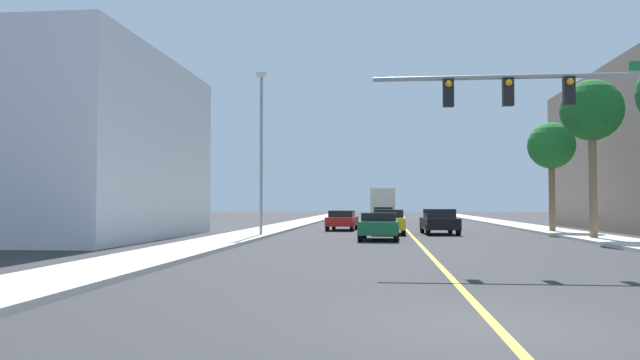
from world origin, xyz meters
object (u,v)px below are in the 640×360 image
object	(u,v)px
street_lamp	(261,145)
car_gray	(384,216)
car_yellow	(389,221)
car_green	(379,225)
car_red	(342,220)
palm_far	(551,147)
delivery_truck	(384,204)
car_black	(439,221)
traffic_signal_mast	(596,110)
palm_mid	(592,112)

from	to	relation	value
street_lamp	car_gray	bearing A→B (deg)	69.47
street_lamp	car_yellow	xyz separation A→B (m)	(6.94, 3.83, -4.25)
car_green	car_red	bearing A→B (deg)	105.02
car_yellow	palm_far	bearing A→B (deg)	13.62
palm_far	car_green	world-z (taller)	palm_far
car_red	delivery_truck	distance (m)	21.99
car_black	car_red	size ratio (longest dim) A/B	0.89
traffic_signal_mast	palm_far	xyz separation A→B (m)	(4.12, 20.37, 0.74)
car_black	delivery_truck	bearing A→B (deg)	94.27
car_yellow	car_gray	bearing A→B (deg)	92.04
palm_far	car_yellow	world-z (taller)	palm_far
street_lamp	car_yellow	distance (m)	9.00
street_lamp	car_red	size ratio (longest dim) A/B	1.90
palm_far	car_red	xyz separation A→B (m)	(-13.12, 3.09, -4.60)
car_yellow	car_green	xyz separation A→B (m)	(-0.53, -5.97, -0.03)
traffic_signal_mast	car_yellow	size ratio (longest dim) A/B	2.30
car_red	palm_far	bearing A→B (deg)	-10.64
traffic_signal_mast	delivery_truck	world-z (taller)	traffic_signal_mast
delivery_truck	car_green	bearing A→B (deg)	-89.05
street_lamp	car_red	xyz separation A→B (m)	(3.84, 9.16, -4.29)
delivery_truck	palm_mid	bearing A→B (deg)	-71.06
palm_mid	car_yellow	distance (m)	12.61
palm_far	delivery_truck	xyz separation A→B (m)	(-10.25, 24.87, -3.57)
car_black	car_yellow	size ratio (longest dim) A/B	0.95
street_lamp	car_red	world-z (taller)	street_lamp
car_gray	delivery_truck	size ratio (longest dim) A/B	0.53
traffic_signal_mast	delivery_truck	xyz separation A→B (m)	(-6.13, 45.24, -2.83)
palm_far	car_gray	distance (m)	16.30
street_lamp	car_gray	size ratio (longest dim) A/B	2.09
car_yellow	delivery_truck	world-z (taller)	delivery_truck
traffic_signal_mast	car_black	xyz separation A→B (m)	(-2.90, 18.44, -3.81)
street_lamp	car_red	distance (m)	10.81
street_lamp	palm_far	distance (m)	18.02
car_black	palm_mid	bearing A→B (deg)	-41.44
car_black	car_yellow	distance (m)	3.01
palm_mid	street_lamp	bearing A→B (deg)	174.98
traffic_signal_mast	car_gray	distance (m)	33.00
car_green	street_lamp	bearing A→B (deg)	163.80
palm_far	car_red	bearing A→B (deg)	166.75
car_red	car_gray	bearing A→B (deg)	74.48
palm_mid	car_black	distance (m)	10.55
street_lamp	car_gray	distance (m)	19.57
street_lamp	car_black	distance (m)	11.57
palm_far	car_yellow	distance (m)	11.23
palm_mid	delivery_truck	world-z (taller)	palm_mid
car_gray	delivery_truck	xyz separation A→B (m)	(0.01, 13.03, 0.96)
car_black	car_red	bearing A→B (deg)	137.93
car_gray	car_yellow	world-z (taller)	car_gray
palm_far	car_black	world-z (taller)	palm_far
street_lamp	car_yellow	size ratio (longest dim) A/B	2.01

